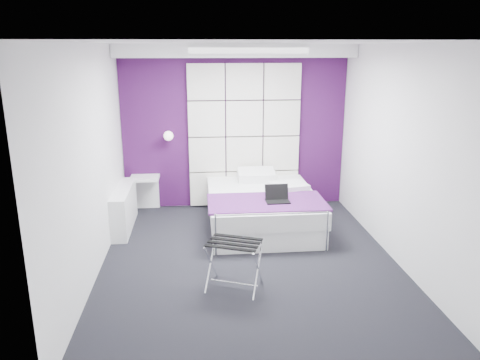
{
  "coord_description": "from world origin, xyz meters",
  "views": [
    {
      "loc": [
        -0.61,
        -5.23,
        2.56
      ],
      "look_at": [
        -0.09,
        0.35,
        0.95
      ],
      "focal_mm": 35.0,
      "sensor_mm": 36.0,
      "label": 1
    }
  ],
  "objects_px": {
    "nightstand": "(145,178)",
    "laptop": "(277,197)",
    "radiator": "(124,208)",
    "wall_lamp": "(169,135)",
    "luggage_rack": "(234,265)",
    "bed": "(262,208)"
  },
  "relations": [
    {
      "from": "laptop",
      "to": "nightstand",
      "type": "bearing_deg",
      "value": 143.69
    },
    {
      "from": "radiator",
      "to": "luggage_rack",
      "type": "distance_m",
      "value": 2.41
    },
    {
      "from": "wall_lamp",
      "to": "bed",
      "type": "distance_m",
      "value": 1.87
    },
    {
      "from": "radiator",
      "to": "wall_lamp",
      "type": "bearing_deg",
      "value": 49.9
    },
    {
      "from": "wall_lamp",
      "to": "luggage_rack",
      "type": "xyz_separation_m",
      "value": [
        0.81,
        -2.68,
        -0.95
      ]
    },
    {
      "from": "radiator",
      "to": "laptop",
      "type": "height_order",
      "value": "laptop"
    },
    {
      "from": "wall_lamp",
      "to": "nightstand",
      "type": "relative_size",
      "value": 0.33
    },
    {
      "from": "radiator",
      "to": "bed",
      "type": "xyz_separation_m",
      "value": [
        2.0,
        -0.12,
        -0.02
      ]
    },
    {
      "from": "luggage_rack",
      "to": "laptop",
      "type": "bearing_deg",
      "value": 83.73
    },
    {
      "from": "bed",
      "to": "wall_lamp",
      "type": "bearing_deg",
      "value": 147.08
    },
    {
      "from": "wall_lamp",
      "to": "bed",
      "type": "relative_size",
      "value": 0.08
    },
    {
      "from": "wall_lamp",
      "to": "luggage_rack",
      "type": "distance_m",
      "value": 2.96
    },
    {
      "from": "luggage_rack",
      "to": "laptop",
      "type": "xyz_separation_m",
      "value": [
        0.7,
        1.33,
        0.32
      ]
    },
    {
      "from": "radiator",
      "to": "laptop",
      "type": "distance_m",
      "value": 2.24
    },
    {
      "from": "wall_lamp",
      "to": "laptop",
      "type": "bearing_deg",
      "value": -41.98
    },
    {
      "from": "nightstand",
      "to": "luggage_rack",
      "type": "bearing_deg",
      "value": -65.45
    },
    {
      "from": "radiator",
      "to": "nightstand",
      "type": "height_order",
      "value": "radiator"
    },
    {
      "from": "bed",
      "to": "nightstand",
      "type": "xyz_separation_m",
      "value": [
        -1.76,
        0.84,
        0.26
      ]
    },
    {
      "from": "nightstand",
      "to": "laptop",
      "type": "distance_m",
      "value": 2.31
    },
    {
      "from": "wall_lamp",
      "to": "laptop",
      "type": "height_order",
      "value": "wall_lamp"
    },
    {
      "from": "luggage_rack",
      "to": "radiator",
      "type": "bearing_deg",
      "value": 148.28
    },
    {
      "from": "luggage_rack",
      "to": "nightstand",
      "type": "bearing_deg",
      "value": 135.86
    }
  ]
}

